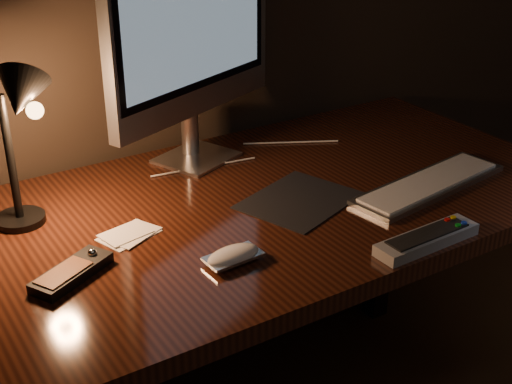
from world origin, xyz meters
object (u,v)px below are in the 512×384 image
desk (216,246)px  media_remote (72,272)px  monitor (192,25)px  tv_remote (427,239)px  desk_lamp (20,118)px  keyboard (429,184)px  mouse (233,257)px

desk → media_remote: size_ratio=9.54×
monitor → tv_remote: monitor is taller
desk → desk_lamp: desk_lamp is taller
media_remote → tv_remote: bearing=-50.4°
keyboard → media_remote: media_remote is taller
mouse → monitor: bearing=66.4°
monitor → media_remote: (-0.44, -0.35, -0.32)m
desk → tv_remote: 0.49m
media_remote → tv_remote: 0.66m
monitor → keyboard: bearing=-70.6°
keyboard → mouse: bearing=176.3°
keyboard → tv_remote: 0.26m
desk → mouse: bearing=-112.1°
media_remote → keyboard: bearing=-32.9°
monitor → keyboard: size_ratio=1.34×
monitor → mouse: 0.58m
media_remote → desk: bearing=-5.8°
tv_remote → desk_lamp: bearing=140.4°
mouse → desk_lamp: 0.48m
desk → desk_lamp: (-0.37, 0.07, 0.36)m
mouse → media_remote: media_remote is taller
tv_remote → desk_lamp: 0.80m
monitor → desk_lamp: bearing=173.6°
mouse → media_remote: size_ratio=0.64×
media_remote → monitor: bearing=10.4°
desk → keyboard: keyboard is taller
mouse → keyboard: bearing=1.1°
mouse → desk_lamp: (-0.26, 0.33, 0.22)m
media_remote → tv_remote: size_ratio=0.73×
tv_remote → desk_lamp: desk_lamp is taller
tv_remote → desk: bearing=119.0°
desk_lamp → monitor: bearing=25.3°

